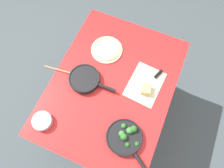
{
  "coord_description": "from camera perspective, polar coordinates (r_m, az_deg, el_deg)",
  "views": [
    {
      "loc": [
        0.51,
        0.22,
        2.21
      ],
      "look_at": [
        0.0,
        0.0,
        0.79
      ],
      "focal_mm": 32.0,
      "sensor_mm": 36.0,
      "label": 1
    }
  ],
  "objects": [
    {
      "name": "grater_knife",
      "position": [
        1.58,
        11.7,
        1.35
      ],
      "size": [
        0.28,
        0.13,
        0.02
      ],
      "rotation": [
        0.0,
        0.0,
        5.92
      ],
      "color": "silver",
      "rests_on": "dining_table_red"
    },
    {
      "name": "prep_bowl_steel",
      "position": [
        1.52,
        -19.27,
        -9.95
      ],
      "size": [
        0.14,
        0.14,
        0.05
      ],
      "color": "#B7B7BC",
      "rests_on": "dining_table_red"
    },
    {
      "name": "cheese_block",
      "position": [
        1.52,
        9.68,
        -1.41
      ],
      "size": [
        0.09,
        0.08,
        0.05
      ],
      "color": "#EACC66",
      "rests_on": "dining_table_red"
    },
    {
      "name": "skillet_broccoli",
      "position": [
        1.42,
        3.75,
        -14.87
      ],
      "size": [
        0.29,
        0.37,
        0.08
      ],
      "rotation": [
        0.0,
        0.0,
        0.98
      ],
      "color": "black",
      "rests_on": "dining_table_red"
    },
    {
      "name": "dining_table_red",
      "position": [
        1.62,
        0.0,
        -1.36
      ],
      "size": [
        1.22,
        0.92,
        0.77
      ],
      "color": "red",
      "rests_on": "ground_plane"
    },
    {
      "name": "skillet_eggs",
      "position": [
        1.55,
        -7.76,
        1.38
      ],
      "size": [
        0.24,
        0.38,
        0.05
      ],
      "rotation": [
        0.0,
        0.0,
        1.57
      ],
      "color": "black",
      "rests_on": "dining_table_red"
    },
    {
      "name": "ground_plane",
      "position": [
        2.28,
        0.0,
        -7.32
      ],
      "size": [
        14.0,
        14.0,
        0.0
      ],
      "primitive_type": "plane",
      "color": "#424C51"
    },
    {
      "name": "parchment_sheet",
      "position": [
        1.56,
        9.4,
        -0.03
      ],
      "size": [
        0.33,
        0.26,
        0.0
      ],
      "color": "beige",
      "rests_on": "dining_table_red"
    },
    {
      "name": "wooden_spoon",
      "position": [
        1.6,
        -11.64,
        3.04
      ],
      "size": [
        0.07,
        0.36,
        0.02
      ],
      "rotation": [
        0.0,
        0.0,
        1.69
      ],
      "color": "#A87A4C",
      "rests_on": "dining_table_red"
    },
    {
      "name": "dinner_plate_stack",
      "position": [
        1.67,
        -1.51,
        9.86
      ],
      "size": [
        0.26,
        0.26,
        0.03
      ],
      "color": "silver",
      "rests_on": "dining_table_red"
    }
  ]
}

